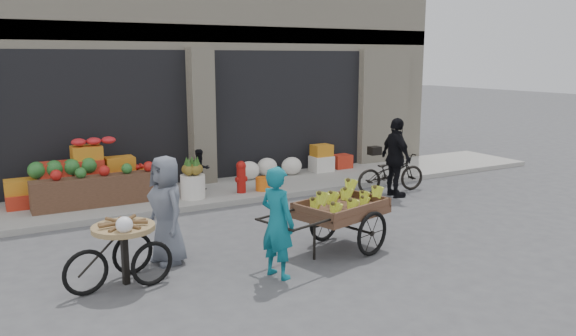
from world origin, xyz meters
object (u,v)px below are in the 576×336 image
orange_bucket (263,184)px  tricycle_cart (124,245)px  vendor_grey (167,210)px  cyclist (396,158)px  seated_person (200,170)px  banana_cart (339,207)px  bicycle (391,173)px  pineapple_bin (193,187)px  fire_hydrant (241,176)px  vendor_woman (277,222)px

orange_bucket → tricycle_cart: bearing=-137.4°
vendor_grey → cyclist: size_ratio=0.93×
orange_bucket → vendor_grey: (-3.12, -3.03, 0.55)m
seated_person → banana_cart: (0.62, -4.57, 0.14)m
tricycle_cart → bicycle: (6.62, 2.46, -0.11)m
orange_bucket → banana_cart: (-0.58, -3.87, 0.46)m
orange_bucket → bicycle: bicycle is taller
orange_bucket → bicycle: size_ratio=0.19×
pineapple_bin → bicycle: (4.33, -1.21, 0.08)m
banana_cart → orange_bucket: bearing=66.6°
banana_cart → seated_person: bearing=82.9°
pineapple_bin → fire_hydrant: (1.10, -0.05, 0.13)m
fire_hydrant → tricycle_cart: (-3.39, -3.62, 0.06)m
pineapple_bin → orange_bucket: size_ratio=1.62×
vendor_grey → pineapple_bin: bearing=144.8°
fire_hydrant → orange_bucket: 0.55m
cyclist → vendor_grey: bearing=112.3°
fire_hydrant → vendor_grey: size_ratio=0.43×
orange_bucket → banana_cart: bearing=-98.5°
cyclist → seated_person: bearing=66.6°
banana_cart → vendor_woman: 1.44m
vendor_woman → bicycle: size_ratio=0.93×
pineapple_bin → vendor_grey: (-1.52, -3.13, 0.45)m
banana_cart → bicycle: bearing=24.9°
fire_hydrant → bicycle: bearing=-19.8°
seated_person → vendor_woman: 5.10m
banana_cart → cyclist: (3.11, 2.36, 0.15)m
vendor_woman → vendor_grey: 1.76m
vendor_woman → tricycle_cart: vendor_woman is taller
vendor_woman → fire_hydrant: bearing=-36.1°
pineapple_bin → vendor_woman: (-0.34, -4.44, 0.43)m
seated_person → banana_cart: bearing=-92.3°
vendor_woman → bicycle: vendor_woman is taller
fire_hydrant → seated_person: bearing=137.1°
tricycle_cart → seated_person: bearing=45.0°
fire_hydrant → bicycle: bicycle is taller
pineapple_bin → bicycle: 4.50m
banana_cart → cyclist: bearing=22.3°
vendor_woman → bicycle: (4.68, 3.23, -0.34)m
pineapple_bin → banana_cart: 4.12m
vendor_woman → cyclist: 5.29m
vendor_grey → cyclist: 5.85m
tricycle_cart → bicycle: size_ratio=0.85×
pineapple_bin → vendor_woman: size_ratio=0.33×
seated_person → cyclist: cyclist is taller
pineapple_bin → tricycle_cart: 4.33m
pineapple_bin → orange_bucket: pineapple_bin is taller
banana_cart → vendor_woman: vendor_woman is taller
seated_person → tricycle_cart: 5.05m
banana_cart → vendor_woman: (-1.36, -0.47, 0.07)m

